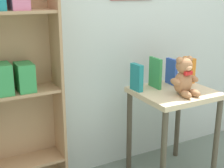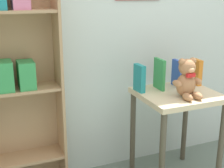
% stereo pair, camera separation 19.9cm
% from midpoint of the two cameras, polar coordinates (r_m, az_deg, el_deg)
% --- Properties ---
extents(wall_back, '(4.80, 0.07, 2.50)m').
position_cam_midpoint_polar(wall_back, '(2.39, 1.59, 14.29)').
color(wall_back, silver).
rests_on(wall_back, ground_plane).
extents(bookshelf_side, '(0.56, 0.22, 1.50)m').
position_cam_midpoint_polar(bookshelf_side, '(2.02, -20.45, 0.93)').
color(bookshelf_side, tan).
rests_on(bookshelf_side, ground_plane).
extents(display_table, '(0.53, 0.48, 0.68)m').
position_cam_midpoint_polar(display_table, '(2.25, 8.66, -4.17)').
color(display_table, beige).
rests_on(display_table, ground_plane).
extents(teddy_bear, '(0.20, 0.18, 0.26)m').
position_cam_midpoint_polar(teddy_bear, '(2.10, 10.47, 1.15)').
color(teddy_bear, '#A8754C').
rests_on(teddy_bear, display_table).
extents(book_standing_teal, '(0.04, 0.11, 0.19)m').
position_cam_midpoint_polar(book_standing_teal, '(2.16, 1.91, 1.17)').
color(book_standing_teal, teal).
rests_on(book_standing_teal, display_table).
extents(book_standing_green, '(0.03, 0.14, 0.22)m').
position_cam_midpoint_polar(book_standing_green, '(2.23, 5.41, 2.01)').
color(book_standing_green, '#33934C').
rests_on(book_standing_green, display_table).
extents(book_standing_blue, '(0.03, 0.12, 0.19)m').
position_cam_midpoint_polar(book_standing_blue, '(2.33, 8.44, 2.22)').
color(book_standing_blue, '#2D51B7').
rests_on(book_standing_blue, display_table).
extents(book_standing_orange, '(0.04, 0.11, 0.19)m').
position_cam_midpoint_polar(book_standing_orange, '(2.42, 11.60, 2.53)').
color(book_standing_orange, orange).
rests_on(book_standing_orange, display_table).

